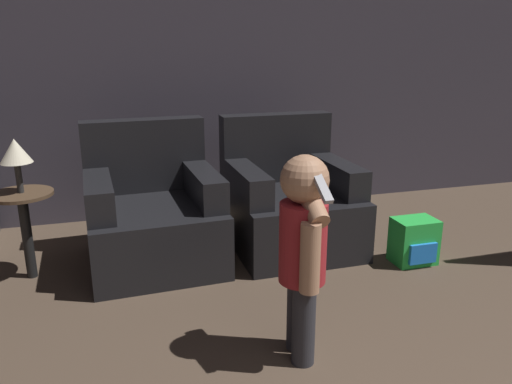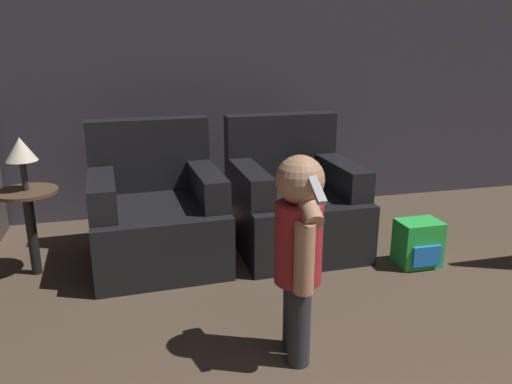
% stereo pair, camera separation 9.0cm
% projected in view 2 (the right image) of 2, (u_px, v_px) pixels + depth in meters
% --- Properties ---
extents(wall_back, '(8.40, 0.05, 2.60)m').
position_uv_depth(wall_back, '(253.00, 54.00, 4.06)').
color(wall_back, '#3D3842').
rests_on(wall_back, ground_plane).
extents(armchair_left, '(0.85, 0.90, 0.89)m').
position_uv_depth(armchair_left, '(156.00, 214.00, 3.27)').
color(armchair_left, black).
rests_on(armchair_left, ground_plane).
extents(armchair_right, '(0.82, 0.88, 0.89)m').
position_uv_depth(armchair_right, '(293.00, 203.00, 3.49)').
color(armchair_right, black).
rests_on(armchair_right, ground_plane).
extents(person_toddler, '(0.21, 0.36, 0.94)m').
position_uv_depth(person_toddler, '(299.00, 244.00, 2.14)').
color(person_toddler, '#28282D').
rests_on(person_toddler, ground_plane).
extents(toy_backpack, '(0.27, 0.22, 0.30)m').
position_uv_depth(toy_backpack, '(418.00, 243.00, 3.20)').
color(toy_backpack, green).
rests_on(toy_backpack, ground_plane).
extents(side_table, '(0.36, 0.36, 0.54)m').
position_uv_depth(side_table, '(29.00, 210.00, 3.00)').
color(side_table, black).
rests_on(side_table, ground_plane).
extents(lamp, '(0.18, 0.18, 0.32)m').
position_uv_depth(lamp, '(21.00, 150.00, 2.90)').
color(lamp, '#262626').
rests_on(lamp, side_table).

